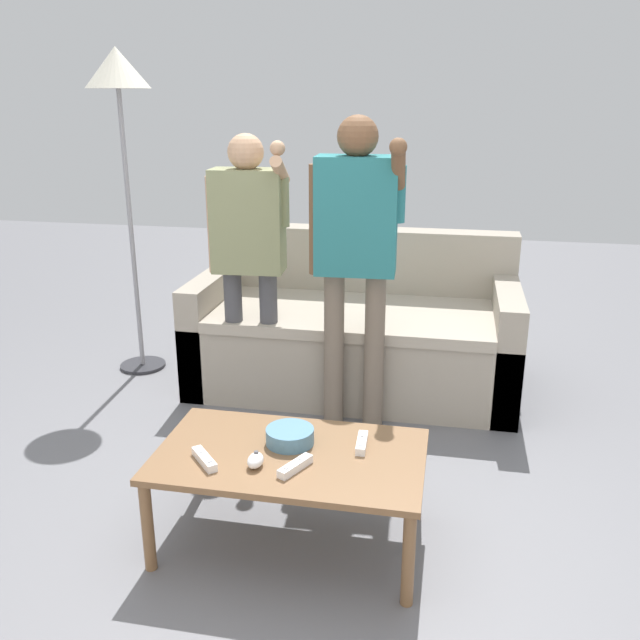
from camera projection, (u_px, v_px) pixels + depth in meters
ground_plane at (292, 527)px, 2.71m from camera, size 12.00×12.00×0.00m
couch at (356, 333)px, 4.00m from camera, size 1.83×0.93×0.87m
coffee_table at (290, 463)px, 2.52m from camera, size 0.99×0.58×0.38m
snack_bowl at (290, 436)px, 2.57m from camera, size 0.18×0.18×0.06m
game_remote_nunchuk at (255, 460)px, 2.41m from camera, size 0.06×0.09×0.05m
floor_lamp at (119, 91)px, 3.78m from camera, size 0.36×0.36×1.89m
player_left at (249, 242)px, 3.50m from camera, size 0.44×0.28×1.46m
player_center at (356, 240)px, 3.26m from camera, size 0.47×0.34×1.56m
game_remote_wand_near at (295, 466)px, 2.39m from camera, size 0.10×0.16×0.03m
game_remote_wand_far at (204, 459)px, 2.43m from camera, size 0.14×0.15×0.03m
game_remote_wand_spare at (362, 443)px, 2.55m from camera, size 0.04×0.15×0.03m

